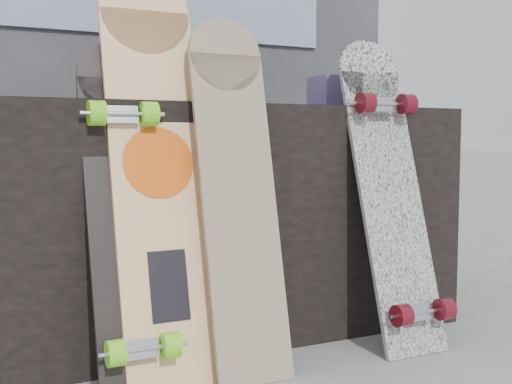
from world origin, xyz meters
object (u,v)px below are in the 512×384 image
vendor_table (230,219)px  longboard_geisha (157,157)px  longboard_celtic (238,183)px  longboard_cascadia (391,185)px  skateboard_dark (126,206)px

vendor_table → longboard_geisha: size_ratio=1.33×
longboard_geisha → longboard_celtic: longboard_geisha is taller
vendor_table → longboard_cascadia: longboard_cascadia is taller
longboard_geisha → skateboard_dark: 0.17m
vendor_table → longboard_celtic: longboard_celtic is taller
vendor_table → longboard_geisha: 0.54m
longboard_geisha → longboard_cascadia: size_ratio=1.16×
vendor_table → skateboard_dark: size_ratio=1.65×
longboard_celtic → longboard_cascadia: bearing=1.3°
longboard_celtic → skateboard_dark: (-0.32, 0.06, -0.06)m
longboard_geisha → longboard_celtic: (0.22, -0.08, -0.08)m
longboard_celtic → skateboard_dark: 0.33m
longboard_geisha → skateboard_dark: bearing=-164.5°
longboard_geisha → skateboard_dark: (-0.10, -0.03, -0.14)m
longboard_geisha → longboard_celtic: size_ratio=1.14×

